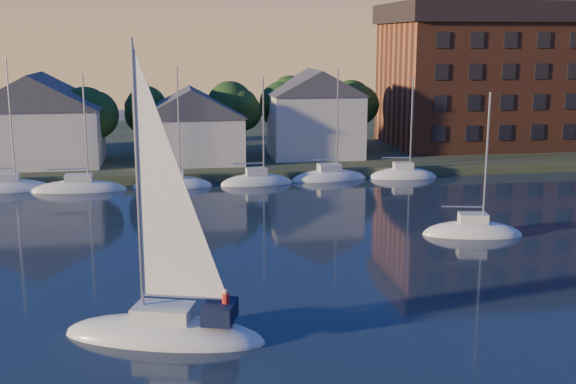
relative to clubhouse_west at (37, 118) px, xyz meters
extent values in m
cube|color=#313C23|center=(22.00, 17.00, -5.93)|extent=(160.00, 50.00, 2.00)
cube|color=brown|center=(22.00, -6.00, -5.93)|extent=(120.00, 3.00, 1.00)
cube|color=silver|center=(0.00, 0.00, -1.93)|extent=(13.00, 9.00, 6.00)
cube|color=silver|center=(16.00, -1.00, -2.43)|extent=(11.00, 8.00, 5.00)
cube|color=silver|center=(30.00, 1.00, -1.43)|extent=(10.00, 8.00, 7.00)
cube|color=brown|center=(56.00, 7.00, 2.57)|extent=(30.00, 16.00, 15.00)
cube|color=black|center=(56.00, 7.00, 11.27)|extent=(31.00, 17.00, 2.40)
cylinder|color=#372319|center=(-4.00, 5.00, -3.18)|extent=(0.50, 0.50, 3.50)
sphere|color=#1B3714|center=(-4.00, 5.00, 1.27)|extent=(5.40, 5.40, 5.40)
cylinder|color=#372319|center=(4.00, 5.00, -3.18)|extent=(0.50, 0.50, 3.50)
sphere|color=#1B3714|center=(4.00, 5.00, 1.27)|extent=(5.40, 5.40, 5.40)
cylinder|color=#372319|center=(12.00, 5.00, -3.18)|extent=(0.50, 0.50, 3.50)
sphere|color=#1B3714|center=(12.00, 5.00, 1.27)|extent=(5.40, 5.40, 5.40)
cylinder|color=#372319|center=(20.00, 5.00, -3.18)|extent=(0.50, 0.50, 3.50)
sphere|color=#1B3714|center=(20.00, 5.00, 1.27)|extent=(5.40, 5.40, 5.40)
cylinder|color=#372319|center=(28.00, 5.00, -3.18)|extent=(0.50, 0.50, 3.50)
sphere|color=#1B3714|center=(28.00, 5.00, 1.27)|extent=(5.40, 5.40, 5.40)
cylinder|color=#372319|center=(36.00, 5.00, -3.18)|extent=(0.50, 0.50, 3.50)
sphere|color=#1B3714|center=(36.00, 5.00, 1.27)|extent=(5.40, 5.40, 5.40)
cylinder|color=#372319|center=(44.00, 5.00, -3.18)|extent=(0.50, 0.50, 3.50)
sphere|color=#1B3714|center=(44.00, 5.00, 1.27)|extent=(5.40, 5.40, 5.40)
cylinder|color=#372319|center=(52.00, 5.00, -3.18)|extent=(0.50, 0.50, 3.50)
sphere|color=#1B3714|center=(52.00, 5.00, 1.27)|extent=(5.40, 5.40, 5.40)
cylinder|color=#372319|center=(60.00, 5.00, -3.18)|extent=(0.50, 0.50, 3.50)
sphere|color=#1B3714|center=(60.00, 5.00, 1.27)|extent=(5.40, 5.40, 5.40)
ellipsoid|color=silver|center=(-2.00, -9.00, -5.93)|extent=(7.50, 2.40, 2.20)
cube|color=silver|center=(-2.00, -9.00, -4.63)|extent=(2.10, 1.32, 0.70)
cylinder|color=#A5A8AD|center=(-1.25, -9.00, 0.02)|extent=(0.16, 0.16, 10.00)
ellipsoid|color=silver|center=(6.00, -9.00, -5.93)|extent=(7.50, 2.40, 2.20)
cube|color=silver|center=(6.00, -9.00, -4.63)|extent=(2.10, 1.32, 0.70)
cylinder|color=#A5A8AD|center=(6.75, -9.00, 0.02)|extent=(0.16, 0.16, 10.00)
cylinder|color=#A5A8AD|center=(5.17, -9.00, -3.78)|extent=(3.15, 0.12, 0.12)
ellipsoid|color=silver|center=(14.00, -9.00, -5.93)|extent=(7.50, 2.40, 2.20)
cube|color=silver|center=(14.00, -9.00, -4.63)|extent=(2.10, 1.32, 0.70)
cylinder|color=#A5A8AD|center=(14.75, -9.00, 0.02)|extent=(0.16, 0.16, 10.00)
cylinder|color=#A5A8AD|center=(13.17, -9.00, -3.78)|extent=(3.15, 0.12, 0.12)
ellipsoid|color=silver|center=(22.00, -9.00, -5.93)|extent=(7.50, 2.40, 2.20)
cube|color=silver|center=(22.00, -9.00, -4.63)|extent=(2.10, 1.32, 0.70)
cylinder|color=#A5A8AD|center=(22.75, -9.00, 0.02)|extent=(0.16, 0.16, 10.00)
cylinder|color=#A5A8AD|center=(21.17, -9.00, -3.78)|extent=(3.15, 0.12, 0.12)
ellipsoid|color=silver|center=(30.00, -9.00, -5.93)|extent=(7.50, 2.40, 2.20)
cube|color=silver|center=(30.00, -9.00, -4.63)|extent=(2.10, 1.32, 0.70)
cylinder|color=#A5A8AD|center=(30.75, -9.00, 0.02)|extent=(0.16, 0.16, 10.00)
cylinder|color=#A5A8AD|center=(29.17, -9.00, -3.78)|extent=(3.15, 0.12, 0.12)
ellipsoid|color=silver|center=(38.00, -9.00, -5.93)|extent=(7.50, 2.40, 2.20)
cube|color=silver|center=(38.00, -9.00, -4.63)|extent=(2.10, 1.32, 0.70)
cylinder|color=#A5A8AD|center=(38.75, -9.00, 0.02)|extent=(0.16, 0.16, 10.00)
cylinder|color=#A5A8AD|center=(37.17, -9.00, -3.78)|extent=(3.15, 0.12, 0.12)
ellipsoid|color=silver|center=(13.35, -45.94, -5.93)|extent=(10.45, 6.05, 2.20)
cube|color=silver|center=(13.35, -45.94, -4.63)|extent=(3.19, 2.52, 0.70)
cylinder|color=#A5A8AD|center=(12.40, -45.65, 1.65)|extent=(0.16, 0.16, 13.27)
cylinder|color=#A5A8AD|center=(14.40, -46.27, -3.78)|extent=(4.02, 1.37, 0.12)
cube|color=black|center=(16.01, -46.78, -4.43)|extent=(1.91, 2.26, 0.90)
ellipsoid|color=silver|center=(35.56, -30.67, -5.93)|extent=(7.61, 3.90, 2.20)
cube|color=silver|center=(35.56, -30.67, -4.63)|extent=(2.27, 1.74, 0.70)
cylinder|color=#A5A8AD|center=(36.27, -30.82, -0.23)|extent=(0.16, 0.16, 9.50)
cylinder|color=#A5A8AD|center=(34.78, -30.50, -3.78)|extent=(3.01, 0.75, 0.12)
camera|label=1|loc=(14.12, -79.02, 8.18)|focal=45.00mm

